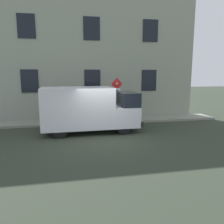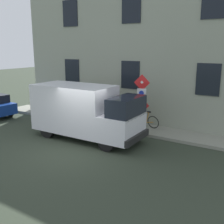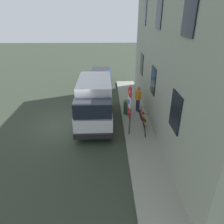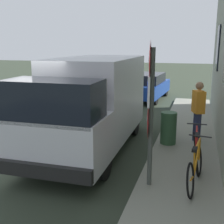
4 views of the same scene
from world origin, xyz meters
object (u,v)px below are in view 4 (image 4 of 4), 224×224
(delivery_van, at_px, (91,102))
(bicycle_orange, at_px, (195,167))
(pedestrian, at_px, (198,110))
(parked_hatchback, at_px, (146,86))
(bicycle_red, at_px, (196,151))
(sign_post_stacked, at_px, (149,101))
(litter_bin, at_px, (168,128))

(delivery_van, xyz_separation_m, bicycle_orange, (2.82, -1.75, -0.82))
(pedestrian, bearing_deg, parked_hatchback, 91.27)
(bicycle_orange, xyz_separation_m, bicycle_red, (-0.00, 0.94, 0.00))
(delivery_van, distance_m, bicycle_red, 3.04)
(sign_post_stacked, height_order, parked_hatchback, sign_post_stacked)
(delivery_van, bearing_deg, pedestrian, 109.07)
(parked_hatchback, distance_m, litter_bin, 7.48)
(bicycle_red, distance_m, pedestrian, 1.90)
(bicycle_red, bearing_deg, litter_bin, 26.61)
(delivery_van, relative_size, litter_bin, 5.95)
(bicycle_orange, xyz_separation_m, litter_bin, (-0.77, 2.37, 0.08))
(parked_hatchback, distance_m, pedestrian, 7.34)
(delivery_van, distance_m, parked_hatchback, 7.87)
(delivery_van, relative_size, pedestrian, 3.11)
(sign_post_stacked, relative_size, bicycle_orange, 1.58)
(bicycle_orange, bearing_deg, pedestrian, 7.70)
(bicycle_orange, bearing_deg, litter_bin, 25.49)
(bicycle_orange, xyz_separation_m, pedestrian, (-0.01, 2.76, 0.56))
(litter_bin, bearing_deg, bicycle_red, -61.75)
(litter_bin, bearing_deg, delivery_van, -163.28)
(delivery_van, relative_size, bicycle_red, 3.12)
(pedestrian, bearing_deg, bicycle_red, -109.85)
(sign_post_stacked, height_order, bicycle_orange, sign_post_stacked)
(bicycle_orange, bearing_deg, delivery_van, 65.71)
(bicycle_orange, relative_size, pedestrian, 0.99)
(bicycle_orange, bearing_deg, parked_hatchback, 23.11)
(bicycle_orange, relative_size, bicycle_red, 1.00)
(parked_hatchback, distance_m, bicycle_orange, 9.96)
(parked_hatchback, bearing_deg, litter_bin, -160.85)
(bicycle_red, relative_size, litter_bin, 1.90)
(pedestrian, bearing_deg, litter_bin, -172.37)
(bicycle_orange, height_order, pedestrian, pedestrian)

